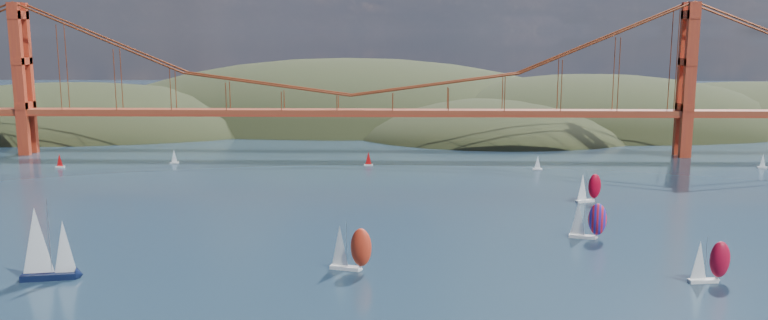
{
  "coord_description": "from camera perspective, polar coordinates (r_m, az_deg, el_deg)",
  "views": [
    {
      "loc": [
        18.48,
        -90.5,
        44.85
      ],
      "look_at": [
        14.06,
        90.0,
        13.7
      ],
      "focal_mm": 35.0,
      "sensor_mm": 36.0,
      "label": 1
    }
  ],
  "objects": [
    {
      "name": "headlands",
      "position": [
        374.15,
        5.45,
        0.93
      ],
      "size": [
        725.0,
        225.0,
        96.0
      ],
      "color": "black",
      "rests_on": "ground"
    },
    {
      "name": "bridge",
      "position": [
        271.55,
        -2.89,
        7.11
      ],
      "size": [
        552.0,
        12.0,
        55.0
      ],
      "color": "#93391E",
      "rests_on": "ground"
    },
    {
      "name": "sloop_navy",
      "position": [
        150.06,
        -24.44,
        -5.86
      ],
      "size": [
        10.09,
        6.38,
        15.07
      ],
      "rotation": [
        0.0,
        0.0,
        0.2
      ],
      "color": "black",
      "rests_on": "ground"
    },
    {
      "name": "racer_0",
      "position": [
        142.71,
        -2.62,
        -6.66
      ],
      "size": [
        8.43,
        4.92,
        9.45
      ],
      "rotation": [
        0.0,
        0.0,
        -0.27
      ],
      "color": "white",
      "rests_on": "ground"
    },
    {
      "name": "racer_1",
      "position": [
        147.95,
        23.53,
        -7.05
      ],
      "size": [
        7.64,
        3.55,
        8.63
      ],
      "rotation": [
        0.0,
        0.0,
        0.13
      ],
      "color": "white",
      "rests_on": "ground"
    },
    {
      "name": "racer_3",
      "position": [
        205.79,
        15.3,
        -2.01
      ],
      "size": [
        7.56,
        5.04,
        8.46
      ],
      "rotation": [
        0.0,
        0.0,
        0.38
      ],
      "color": "white",
      "rests_on": "ground"
    },
    {
      "name": "racer_rwb",
      "position": [
        169.78,
        15.23,
        -4.38
      ],
      "size": [
        8.1,
        4.7,
        9.08
      ],
      "rotation": [
        0.0,
        0.0,
        -0.27
      ],
      "color": "silver",
      "rests_on": "ground"
    },
    {
      "name": "distant_boat_2",
      "position": [
        271.01,
        -23.48,
        -0.04
      ],
      "size": [
        3.0,
        2.0,
        4.7
      ],
      "color": "silver",
      "rests_on": "ground"
    },
    {
      "name": "distant_boat_3",
      "position": [
        266.64,
        -15.7,
        0.26
      ],
      "size": [
        3.0,
        2.0,
        4.7
      ],
      "color": "silver",
      "rests_on": "ground"
    },
    {
      "name": "distant_boat_4",
      "position": [
        277.6,
        26.89,
        -0.07
      ],
      "size": [
        3.0,
        2.0,
        4.7
      ],
      "color": "silver",
      "rests_on": "ground"
    },
    {
      "name": "distant_boat_8",
      "position": [
        249.73,
        11.63,
        -0.2
      ],
      "size": [
        3.0,
        2.0,
        4.7
      ],
      "color": "silver",
      "rests_on": "ground"
    },
    {
      "name": "distant_boat_9",
      "position": [
        252.24,
        -1.19,
        0.1
      ],
      "size": [
        3.0,
        2.0,
        4.7
      ],
      "color": "silver",
      "rests_on": "ground"
    }
  ]
}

